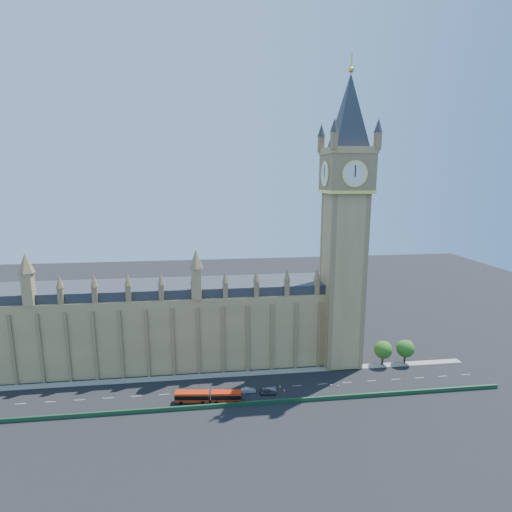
{
  "coord_description": "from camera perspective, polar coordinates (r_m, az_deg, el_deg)",
  "views": [
    {
      "loc": [
        -6.71,
        -110.24,
        62.54
      ],
      "look_at": [
        8.51,
        10.0,
        39.0
      ],
      "focal_mm": 28.0,
      "sensor_mm": 36.0,
      "label": 1
    }
  ],
  "objects": [
    {
      "name": "car_white",
      "position": [
        125.67,
        1.96,
        -18.55
      ],
      "size": [
        4.1,
        1.85,
        1.17
      ],
      "primitive_type": "imported",
      "rotation": [
        0.0,
        0.0,
        1.62
      ],
      "color": "silver",
      "rests_on": "ground"
    },
    {
      "name": "cone_d",
      "position": [
        125.93,
        4.05,
        -18.61
      ],
      "size": [
        0.62,
        0.62,
        0.78
      ],
      "rotation": [
        0.0,
        0.0,
        -0.32
      ],
      "color": "black",
      "rests_on": "ground"
    },
    {
      "name": "cone_c",
      "position": [
        130.42,
        10.65,
        -17.68
      ],
      "size": [
        0.61,
        0.61,
        0.77
      ],
      "rotation": [
        0.0,
        0.0,
        0.3
      ],
      "color": "black",
      "rests_on": "ground"
    },
    {
      "name": "cone_b",
      "position": [
        130.45,
        11.68,
        -17.74
      ],
      "size": [
        0.49,
        0.49,
        0.66
      ],
      "rotation": [
        0.0,
        0.0,
        0.21
      ],
      "color": "black",
      "rests_on": "ground"
    },
    {
      "name": "car_silver",
      "position": [
        125.08,
        -1.09,
        -18.63
      ],
      "size": [
        4.35,
        1.55,
        1.43
      ],
      "primitive_type": "imported",
      "rotation": [
        0.0,
        0.0,
        1.56
      ],
      "color": "#979A9E",
      "rests_on": "ground"
    },
    {
      "name": "ground",
      "position": [
        126.92,
        -3.43,
        -18.55
      ],
      "size": [
        400.0,
        400.0,
        0.0
      ],
      "primitive_type": "plane",
      "color": "black",
      "rests_on": "ground"
    },
    {
      "name": "red_bus",
      "position": [
        120.87,
        -6.82,
        -19.32
      ],
      "size": [
        18.97,
        4.82,
        3.19
      ],
      "rotation": [
        0.0,
        0.0,
        -0.11
      ],
      "color": "red",
      "rests_on": "ground"
    },
    {
      "name": "tree_east_far",
      "position": [
        148.97,
        20.62,
        -12.2
      ],
      "size": [
        6.0,
        6.0,
        8.5
      ],
      "color": "#382619",
      "rests_on": "ground"
    },
    {
      "name": "car_grey",
      "position": [
        124.09,
        1.74,
        -18.85
      ],
      "size": [
        4.93,
        2.53,
        1.61
      ],
      "primitive_type": "imported",
      "rotation": [
        0.0,
        0.0,
        1.43
      ],
      "color": "#3D3F44",
      "rests_on": "ground"
    },
    {
      "name": "tree_east_near",
      "position": [
        145.56,
        17.77,
        -12.57
      ],
      "size": [
        6.0,
        6.0,
        8.5
      ],
      "color": "#382619",
      "rests_on": "ground"
    },
    {
      "name": "palace_westminster",
      "position": [
        142.09,
        -14.35,
        -9.4
      ],
      "size": [
        120.0,
        20.0,
        28.0
      ],
      "color": "#997E4A",
      "rests_on": "ground"
    },
    {
      "name": "elizabeth_tower",
      "position": [
        132.27,
        12.66,
        7.27
      ],
      "size": [
        20.59,
        20.59,
        105.0
      ],
      "color": "#997E4A",
      "rests_on": "ground"
    },
    {
      "name": "bridge_parapet",
      "position": [
        118.87,
        -3.12,
        -20.43
      ],
      "size": [
        160.0,
        0.6,
        1.2
      ],
      "primitive_type": "cube",
      "color": "#1E4C2D",
      "rests_on": "ground"
    },
    {
      "name": "cone_a",
      "position": [
        127.93,
        3.45,
        -18.11
      ],
      "size": [
        0.57,
        0.57,
        0.73
      ],
      "rotation": [
        0.0,
        0.0,
        -0.29
      ],
      "color": "black",
      "rests_on": "ground"
    },
    {
      "name": "kerb_north",
      "position": [
        135.21,
        -3.71,
        -16.54
      ],
      "size": [
        160.0,
        3.0,
        0.16
      ],
      "primitive_type": "cube",
      "color": "gray",
      "rests_on": "ground"
    }
  ]
}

